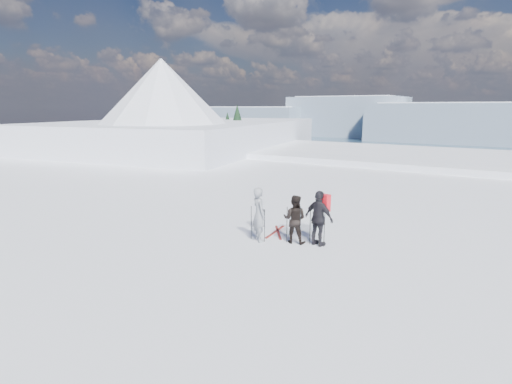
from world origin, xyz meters
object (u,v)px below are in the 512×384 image
skier_grey (259,214)px  skier_pack (319,218)px  skier_dark (295,219)px  skis_loose (277,232)px

skier_grey → skier_pack: bearing=-125.5°
skier_dark → skier_pack: size_ratio=0.89×
skier_dark → skier_pack: (0.84, 0.16, 0.11)m
skier_grey → skier_dark: 1.27m
skier_dark → skier_grey: bearing=10.7°
skier_dark → skier_pack: 0.86m
skier_pack → skis_loose: size_ratio=1.14×
skier_pack → skis_loose: skier_pack is taller
skier_grey → skis_loose: size_ratio=1.14×
skier_dark → skis_loose: size_ratio=1.01×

